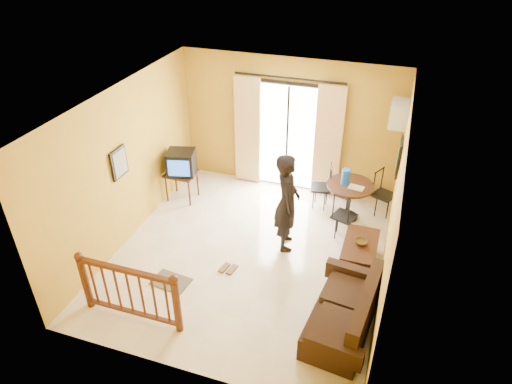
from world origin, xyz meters
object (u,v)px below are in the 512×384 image
(television, at_px, (181,163))
(dining_table, at_px, (350,191))
(standing_person, at_px, (287,202))
(coffee_table, at_px, (360,250))
(sofa, at_px, (346,315))

(television, xyz_separation_m, dining_table, (3.32, 0.40, -0.26))
(standing_person, bearing_deg, coffee_table, -112.28)
(coffee_table, height_order, sofa, sofa)
(coffee_table, height_order, standing_person, standing_person)
(dining_table, relative_size, coffee_table, 0.90)
(dining_table, xyz_separation_m, sofa, (0.40, -2.84, -0.29))
(dining_table, relative_size, sofa, 0.51)
(dining_table, bearing_deg, television, -173.18)
(television, relative_size, sofa, 0.36)
(dining_table, height_order, standing_person, standing_person)
(dining_table, height_order, sofa, sofa)
(standing_person, bearing_deg, dining_table, -54.35)
(dining_table, bearing_deg, standing_person, -127.04)
(television, relative_size, dining_table, 0.72)
(dining_table, bearing_deg, coffee_table, -73.38)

